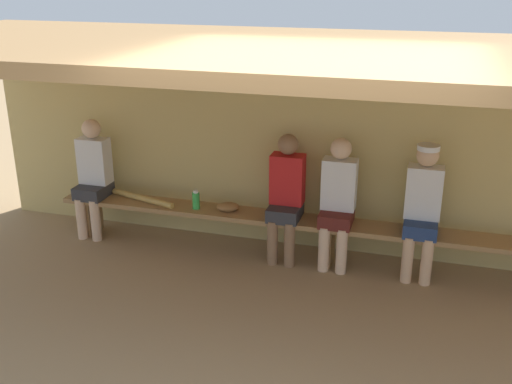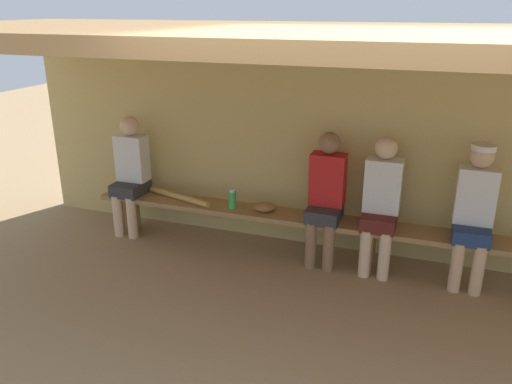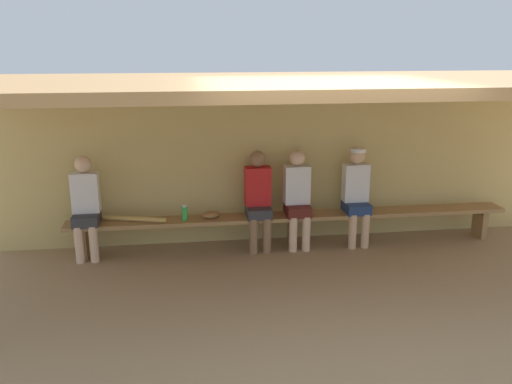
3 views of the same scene
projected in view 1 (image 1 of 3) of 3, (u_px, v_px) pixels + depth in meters
name	position (u px, v px, depth m)	size (l,w,h in m)	color
ground_plane	(296.00, 347.00, 4.92)	(24.00, 24.00, 0.00)	#9E7F59
back_wall	(340.00, 150.00, 6.33)	(8.00, 0.20, 2.20)	tan
dugout_roof	(322.00, 54.00, 4.75)	(8.00, 2.80, 0.12)	#9E7547
bench	(330.00, 229.00, 6.17)	(6.00, 0.36, 0.46)	#9E7547
player_middle	(286.00, 193.00, 6.18)	(0.34, 0.42, 1.34)	#333338
player_near_post	(338.00, 198.00, 6.04)	(0.34, 0.42, 1.34)	#591E19
player_in_red	(423.00, 205.00, 5.82)	(0.34, 0.42, 1.34)	navy
player_with_sunglasses	(93.00, 173.00, 6.77)	(0.34, 0.42, 1.34)	#333338
water_bottle_orange	(196.00, 200.00, 6.46)	(0.08, 0.08, 0.21)	green
baseball_glove_tan	(228.00, 207.00, 6.42)	(0.24, 0.17, 0.09)	olive
baseball_bat	(142.00, 198.00, 6.69)	(0.07, 0.07, 0.86)	tan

